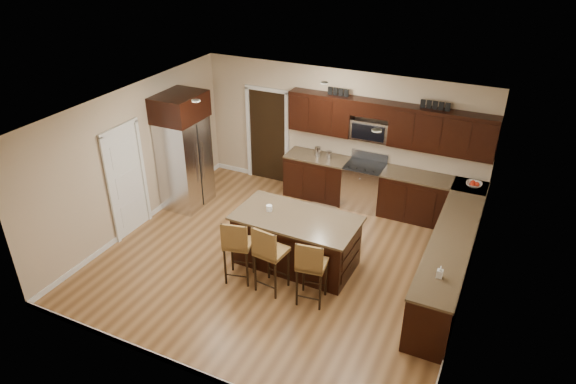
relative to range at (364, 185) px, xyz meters
The scene contains 23 objects.
floor 2.59m from the range, 105.51° to the right, with size 6.00×6.00×0.00m, color olive.
ceiling 3.38m from the range, 105.51° to the right, with size 6.00×6.00×0.00m, color silver.
wall_back 1.15m from the range, 156.28° to the left, with size 6.00×6.00×0.00m, color #C2AB8C.
wall_left 4.51m from the range, 146.33° to the right, with size 5.50×5.50×0.00m, color #C2AB8C.
wall_right 3.49m from the range, 46.57° to the right, with size 5.50×5.50×0.00m, color #C2AB8C.
base_cabinets 1.58m from the range, 39.46° to the right, with size 4.02×3.96×0.92m.
upper_cabinets 1.42m from the range, 20.23° to the left, with size 4.00×0.33×0.80m.
range is the anchor object (origin of this frame).
microwave 1.16m from the range, 90.00° to the left, with size 0.76×0.31×0.40m, color silver.
doorway 2.41m from the range, behind, with size 0.85×0.03×2.06m, color black.
pantry_door 4.61m from the range, 143.07° to the right, with size 0.03×0.80×2.04m, color white.
letter_decor 1.84m from the range, 31.31° to the left, with size 2.20×0.03×0.15m, color black, non-canonical shape.
island 2.43m from the range, 99.89° to the right, with size 2.10×1.14×0.92m.
stool_left 3.42m from the range, 108.08° to the right, with size 0.52×0.52×1.15m.
stool_mid 3.29m from the range, 98.57° to the right, with size 0.49×0.49×1.18m.
stool_right 3.26m from the range, 86.25° to the right, with size 0.48×0.48×1.14m.
refrigerator 3.68m from the range, 156.26° to the right, with size 0.79×0.98×2.35m.
floor_mat 1.07m from the range, 146.75° to the right, with size 0.81×0.54×0.01m, color brown.
fruit_bowl 2.13m from the range, ahead, with size 0.29×0.29×0.07m, color silver.
soap_bottle 3.65m from the range, 56.02° to the right, with size 0.08×0.08×0.18m, color #B2B2B2.
canister_tall 1.17m from the range, behind, with size 0.12×0.12×0.21m, color silver.
canister_short 0.94m from the range, behind, with size 0.11×0.11×0.16m, color silver.
island_jar 2.61m from the range, 110.96° to the right, with size 0.10×0.10×0.10m, color white.
Camera 1 is at (3.24, -6.53, 5.31)m, focal length 32.00 mm.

